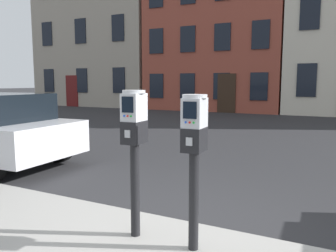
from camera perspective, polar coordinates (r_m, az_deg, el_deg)
ground_plane at (r=3.76m, az=1.75°, el=-18.56°), size 160.00×160.00×0.00m
parking_meter_near_kerb at (r=3.27m, az=-5.63°, el=-1.81°), size 0.23×0.26×1.43m
parking_meter_twin_adjacent at (r=2.99m, az=4.40°, el=-3.06°), size 0.23×0.26×1.40m
townhouse_orange_brick at (r=26.55m, az=-9.83°, el=17.56°), size 8.96×6.36×12.81m
townhouse_brownstone at (r=21.99m, az=8.85°, el=16.53°), size 8.02×5.60×10.38m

